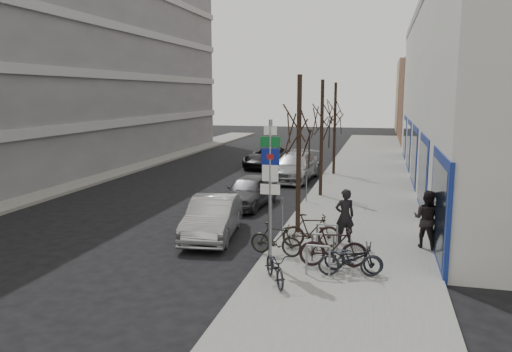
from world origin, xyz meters
The scene contains 25 objects.
ground centered at (0.00, 0.00, 0.00)m, with size 120.00×120.00×0.00m, color black.
sidewalk_east centered at (4.50, 10.00, 0.07)m, with size 5.00×70.00×0.15m, color slate.
sidewalk_west centered at (-11.00, 10.00, 0.07)m, with size 3.00×70.00×0.15m, color slate.
brick_building_far centered at (13.00, 40.00, 4.00)m, with size 12.00×14.00×8.00m, color brown.
tan_building_far centered at (13.50, 55.00, 4.50)m, with size 13.00×12.00×9.00m, color #937A5B.
highway_sign_pole centered at (2.40, -0.01, 2.46)m, with size 0.55×0.10×4.20m.
bike_rack centered at (3.80, 0.60, 0.66)m, with size 0.66×2.26×0.83m.
tree_near centered at (2.60, 3.50, 4.10)m, with size 1.80×1.80×5.50m.
tree_mid centered at (2.60, 10.00, 4.10)m, with size 1.80×1.80×5.50m.
tree_far centered at (2.60, 16.50, 4.10)m, with size 1.80×1.80×5.50m.
meter_front centered at (2.15, 3.00, 0.92)m, with size 0.10×0.08×1.27m.
meter_mid centered at (2.15, 8.50, 0.92)m, with size 0.10×0.08×1.27m.
meter_back centered at (2.15, 14.00, 0.92)m, with size 0.10×0.08×1.27m.
bike_near_left centered at (2.82, -1.28, 0.63)m, with size 0.48×1.59×0.97m, color black.
bike_near_right centered at (4.12, 0.25, 0.72)m, with size 0.56×1.89×1.15m, color black.
bike_mid_curb centered at (4.70, -0.03, 0.63)m, with size 0.48×1.57×0.96m, color black.
bike_mid_inner centered at (2.38, 0.86, 0.65)m, with size 0.49×1.63×0.99m, color black.
bike_far_curb centered at (4.62, -0.34, 0.66)m, with size 0.50×1.66×1.01m, color black.
bike_far_inner centered at (3.30, 1.84, 0.70)m, with size 0.54×1.80×1.10m, color black.
parked_car_front centered at (-0.20, 2.64, 0.69)m, with size 1.47×4.21×1.39m, color #A9A9AE.
parked_car_mid centered at (-0.20, 7.48, 0.69)m, with size 1.62×4.03×1.37m, color #48484D.
parked_car_back centered at (0.57, 14.66, 0.77)m, with size 2.14×5.28×1.53m, color #959499.
lane_car centered at (-2.04, 19.08, 0.68)m, with size 2.24×4.86×1.35m, color black.
pedestrian_near centered at (4.25, 2.62, 1.03)m, with size 0.64×0.42×1.75m, color black.
pedestrian_far centered at (6.76, 2.74, 1.07)m, with size 0.67×0.46×1.83m, color black.
Camera 1 is at (5.29, -13.05, 4.89)m, focal length 35.00 mm.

